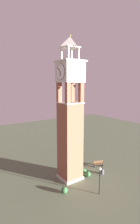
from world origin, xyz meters
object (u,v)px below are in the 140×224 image
object	(u,v)px
clock_tower	(70,121)
park_bench	(98,164)
lamp_post	(100,176)
trash_bin	(102,171)

from	to	relation	value
clock_tower	park_bench	distance (m)	9.84
lamp_post	trash_bin	distance (m)	5.54
park_bench	trash_bin	bearing A→B (deg)	150.05
park_bench	clock_tower	bearing A→B (deg)	92.66
clock_tower	trash_bin	bearing A→B (deg)	-111.84
trash_bin	clock_tower	bearing A→B (deg)	68.16
park_bench	lamp_post	world-z (taller)	lamp_post
lamp_post	clock_tower	bearing A→B (deg)	8.24
clock_tower	trash_bin	size ratio (longest dim) A/B	24.56
park_bench	lamp_post	size ratio (longest dim) A/B	0.47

